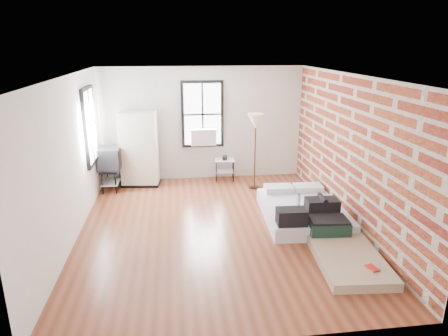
{
  "coord_description": "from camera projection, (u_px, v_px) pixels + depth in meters",
  "views": [
    {
      "loc": [
        -0.72,
        -6.76,
        3.32
      ],
      "look_at": [
        0.19,
        0.3,
        1.09
      ],
      "focal_mm": 32.0,
      "sensor_mm": 36.0,
      "label": 1
    }
  ],
  "objects": [
    {
      "name": "ground",
      "position": [
        216.0,
        228.0,
        7.48
      ],
      "size": [
        6.0,
        6.0,
        0.0
      ],
      "primitive_type": "plane",
      "color": "#5C2B18",
      "rests_on": "ground"
    },
    {
      "name": "room_shell",
      "position": [
        226.0,
        133.0,
        7.33
      ],
      "size": [
        5.02,
        6.02,
        2.8
      ],
      "color": "silver",
      "rests_on": "ground"
    },
    {
      "name": "mattress_main",
      "position": [
        303.0,
        210.0,
        7.84
      ],
      "size": [
        1.61,
        2.12,
        0.65
      ],
      "rotation": [
        0.0,
        0.0,
        -0.05
      ],
      "color": "white",
      "rests_on": "ground"
    },
    {
      "name": "mattress_bare",
      "position": [
        341.0,
        247.0,
        6.53
      ],
      "size": [
        1.13,
        1.95,
        0.4
      ],
      "rotation": [
        0.0,
        0.0,
        -0.08
      ],
      "color": "tan",
      "rests_on": "ground"
    },
    {
      "name": "wardrobe",
      "position": [
        139.0,
        149.0,
        9.53
      ],
      "size": [
        0.95,
        0.62,
        1.79
      ],
      "rotation": [
        0.0,
        0.0,
        -0.11
      ],
      "color": "black",
      "rests_on": "ground"
    },
    {
      "name": "side_table",
      "position": [
        225.0,
        164.0,
        9.99
      ],
      "size": [
        0.52,
        0.43,
        0.64
      ],
      "rotation": [
        0.0,
        0.0,
        -0.1
      ],
      "color": "black",
      "rests_on": "ground"
    },
    {
      "name": "floor_lamp",
      "position": [
        256.0,
        125.0,
        9.13
      ],
      "size": [
        0.38,
        0.38,
        1.79
      ],
      "color": "black",
      "rests_on": "ground"
    },
    {
      "name": "tv_stand",
      "position": [
        110.0,
        160.0,
        9.26
      ],
      "size": [
        0.54,
        0.74,
        1.02
      ],
      "rotation": [
        0.0,
        0.0,
        -0.05
      ],
      "color": "black",
      "rests_on": "ground"
    }
  ]
}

